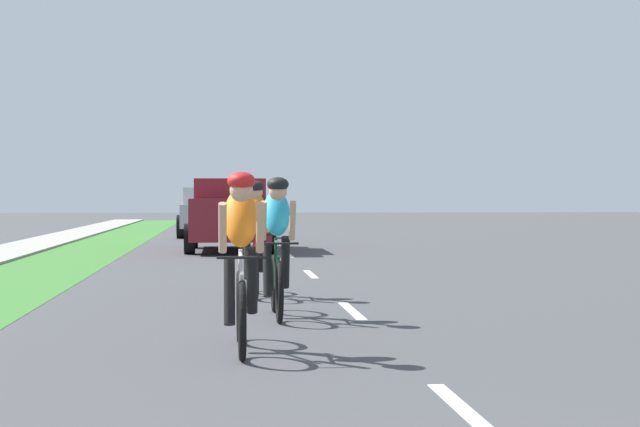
{
  "coord_description": "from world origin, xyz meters",
  "views": [
    {
      "loc": [
        -1.54,
        -1.83,
        1.37
      ],
      "look_at": [
        0.65,
        20.54,
        0.98
      ],
      "focal_mm": 56.29,
      "sensor_mm": 36.0,
      "label": 1
    }
  ],
  "objects_px": {
    "cyclist_trailing": "(277,246)",
    "cyclist_distant": "(255,237)",
    "cyclist_lead": "(241,260)",
    "pickup_silver": "(212,212)",
    "suv_maroon": "(230,213)"
  },
  "relations": [
    {
      "from": "suv_maroon",
      "to": "pickup_silver",
      "type": "relative_size",
      "value": 0.92
    },
    {
      "from": "cyclist_distant",
      "to": "suv_maroon",
      "type": "height_order",
      "value": "suv_maroon"
    },
    {
      "from": "cyclist_lead",
      "to": "cyclist_trailing",
      "type": "distance_m",
      "value": 2.47
    },
    {
      "from": "cyclist_distant",
      "to": "pickup_silver",
      "type": "relative_size",
      "value": 0.34
    },
    {
      "from": "cyclist_lead",
      "to": "cyclist_trailing",
      "type": "xyz_separation_m",
      "value": [
        0.45,
        2.43,
        0.0
      ]
    },
    {
      "from": "suv_maroon",
      "to": "cyclist_lead",
      "type": "bearing_deg",
      "value": -90.08
    },
    {
      "from": "cyclist_lead",
      "to": "pickup_silver",
      "type": "height_order",
      "value": "pickup_silver"
    },
    {
      "from": "cyclist_distant",
      "to": "pickup_silver",
      "type": "distance_m",
      "value": 20.25
    },
    {
      "from": "cyclist_trailing",
      "to": "cyclist_distant",
      "type": "xyz_separation_m",
      "value": [
        -0.17,
        2.44,
        0.0
      ]
    },
    {
      "from": "cyclist_lead",
      "to": "suv_maroon",
      "type": "bearing_deg",
      "value": 89.92
    },
    {
      "from": "cyclist_distant",
      "to": "cyclist_trailing",
      "type": "bearing_deg",
      "value": -86.05
    },
    {
      "from": "cyclist_lead",
      "to": "pickup_silver",
      "type": "distance_m",
      "value": 25.11
    },
    {
      "from": "cyclist_lead",
      "to": "cyclist_distant",
      "type": "relative_size",
      "value": 1.0
    },
    {
      "from": "cyclist_lead",
      "to": "suv_maroon",
      "type": "height_order",
      "value": "suv_maroon"
    },
    {
      "from": "cyclist_distant",
      "to": "cyclist_lead",
      "type": "bearing_deg",
      "value": -93.27
    }
  ]
}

